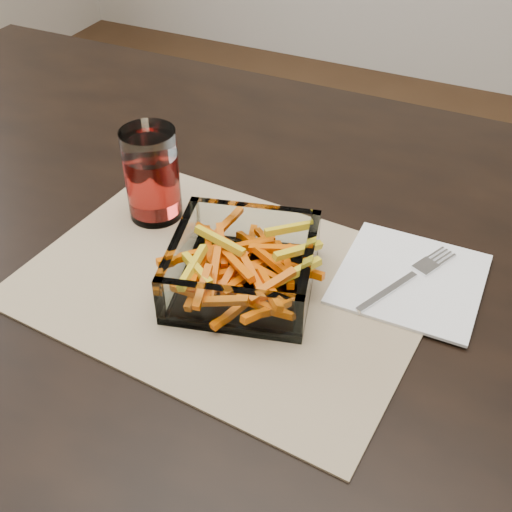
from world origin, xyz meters
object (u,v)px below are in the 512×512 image
object	(u,v)px
glass_bowl	(243,269)
tumbler	(152,177)
fork	(409,277)
dining_table	(257,289)

from	to	relation	value
glass_bowl	tumbler	distance (m)	0.18
fork	glass_bowl	bearing A→B (deg)	-127.34
dining_table	glass_bowl	distance (m)	0.15
dining_table	tumbler	distance (m)	0.20
glass_bowl	fork	size ratio (longest dim) A/B	1.26
tumbler	fork	xyz separation A→B (m)	(0.33, 0.01, -0.05)
dining_table	fork	world-z (taller)	fork
glass_bowl	fork	world-z (taller)	glass_bowl
glass_bowl	tumbler	xyz separation A→B (m)	(-0.16, 0.08, 0.03)
dining_table	tumbler	world-z (taller)	tumbler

